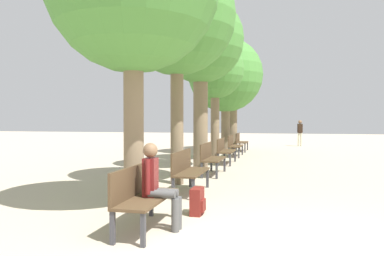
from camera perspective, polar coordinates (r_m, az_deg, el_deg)
ground_plane at (r=4.83m, az=10.10°, el=-18.18°), size 80.00×80.00×0.00m
bench_row_0 at (r=5.62m, az=-7.73°, el=-9.73°), size 0.51×1.57×0.92m
bench_row_1 at (r=8.26m, az=-0.71°, el=-6.18°), size 0.51×1.57×0.92m
bench_row_2 at (r=10.98m, az=2.84°, el=-4.33°), size 0.51×1.57×0.92m
bench_row_3 at (r=13.73m, az=4.96°, el=-3.21°), size 0.51×1.57×0.92m
bench_row_4 at (r=16.50m, az=6.36°, el=-2.46°), size 0.51×1.57×0.92m
bench_row_5 at (r=19.27m, az=7.37°, el=-1.93°), size 0.51×1.57×0.92m
tree_row_1 at (r=9.70m, az=-2.32°, el=16.48°), size 2.94×2.94×5.66m
tree_row_2 at (r=12.38m, az=1.31°, el=12.93°), size 2.80×2.80×5.59m
tree_row_3 at (r=14.97m, az=3.54°, el=8.70°), size 2.30×2.30×4.76m
tree_row_4 at (r=17.85m, az=5.14°, el=7.99°), size 3.50×3.50×5.47m
tree_row_5 at (r=20.41m, az=6.19°, el=6.08°), size 2.44×2.44×4.63m
person_seated at (r=5.55m, az=-5.22°, el=-8.33°), size 0.57×0.32×1.27m
backpack at (r=6.45m, az=0.83°, el=-11.14°), size 0.22×0.37×0.45m
pedestrian_near at (r=23.60m, az=16.13°, el=-0.48°), size 0.32×0.22×1.58m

